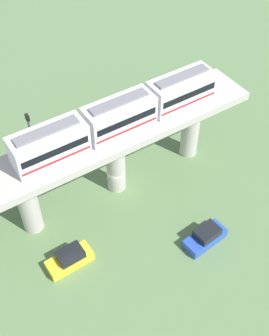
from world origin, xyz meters
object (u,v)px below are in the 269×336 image
object	(u,v)px
parked_car_yellow	(70,259)
signal_post	(35,153)
train	(119,116)
parked_car_blue	(206,237)

from	to	relation	value
parked_car_yellow	signal_post	bearing A→B (deg)	168.54
train	parked_car_yellow	world-z (taller)	train
train	parked_car_blue	size ratio (longest dim) A/B	4.72
train	parked_car_blue	xyz separation A→B (m)	(10.39, 2.77, -8.60)
parked_car_blue	parked_car_yellow	xyz separation A→B (m)	(-4.80, -11.69, 0.00)
signal_post	parked_car_blue	bearing A→B (deg)	36.17
parked_car_blue	parked_car_yellow	distance (m)	12.63
parked_car_blue	signal_post	xyz separation A→B (m)	(-13.79, -10.08, 4.99)
parked_car_blue	signal_post	size ratio (longest dim) A/B	0.42
parked_car_yellow	parked_car_blue	bearing A→B (deg)	66.34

